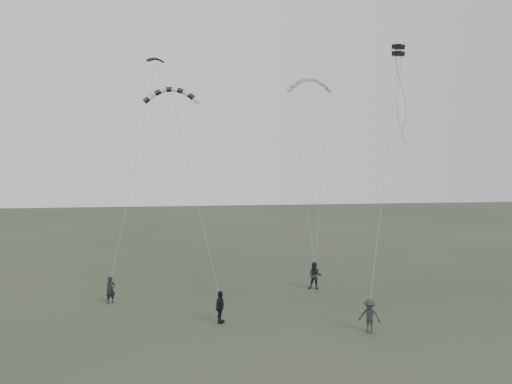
{
  "coord_description": "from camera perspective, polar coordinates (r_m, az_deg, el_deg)",
  "views": [
    {
      "loc": [
        -3.62,
        -27.56,
        9.25
      ],
      "look_at": [
        0.9,
        5.17,
        7.02
      ],
      "focal_mm": 35.0,
      "sensor_mm": 36.0,
      "label": 1
    }
  ],
  "objects": [
    {
      "name": "kite_dark_small",
      "position": [
        39.27,
        -11.41,
        14.69
      ],
      "size": [
        1.38,
        0.95,
        0.57
      ],
      "primitive_type": null,
      "rotation": [
        0.41,
        0.0,
        0.36
      ],
      "color": "black",
      "rests_on": "flyer_left"
    },
    {
      "name": "kite_striped",
      "position": [
        32.19,
        -9.61,
        11.5
      ],
      "size": [
        3.46,
        1.29,
        1.53
      ],
      "primitive_type": null,
      "rotation": [
        0.35,
        0.0,
        0.01
      ],
      "color": "black",
      "rests_on": "flyer_center"
    },
    {
      "name": "flyer_center",
      "position": [
        28.81,
        -4.12,
        -12.97
      ],
      "size": [
        0.87,
        1.15,
        1.82
      ],
      "primitive_type": "imported",
      "rotation": [
        0.0,
        0.0,
        1.11
      ],
      "color": "black",
      "rests_on": "ground"
    },
    {
      "name": "flyer_far",
      "position": [
        27.88,
        12.85,
        -13.65
      ],
      "size": [
        1.35,
        1.19,
        1.81
      ],
      "primitive_type": "imported",
      "rotation": [
        0.0,
        0.0,
        -0.55
      ],
      "color": "#2C2D32",
      "rests_on": "ground"
    },
    {
      "name": "kite_pale_large",
      "position": [
        42.74,
        6.17,
        12.6
      ],
      "size": [
        3.72,
        1.23,
        1.68
      ],
      "primitive_type": null,
      "rotation": [
        0.21,
        0.0,
        -0.03
      ],
      "color": "#A8AAAD",
      "rests_on": "flyer_right"
    },
    {
      "name": "flyer_left",
      "position": [
        33.75,
        -16.27,
        -10.69
      ],
      "size": [
        0.75,
        0.68,
        1.71
      ],
      "primitive_type": "imported",
      "rotation": [
        0.0,
        0.0,
        0.55
      ],
      "color": "black",
      "rests_on": "ground"
    },
    {
      "name": "kite_box",
      "position": [
        35.54,
        15.96,
        15.31
      ],
      "size": [
        0.9,
        0.92,
        0.76
      ],
      "primitive_type": null,
      "rotation": [
        0.09,
        0.0,
        0.61
      ],
      "color": "black",
      "rests_on": "flyer_far"
    },
    {
      "name": "flyer_right",
      "position": [
        35.93,
        6.74,
        -9.49
      ],
      "size": [
        1.16,
        1.05,
        1.94
      ],
      "primitive_type": "imported",
      "rotation": [
        0.0,
        0.0,
        -0.42
      ],
      "color": "#26252B",
      "rests_on": "ground"
    },
    {
      "name": "ground",
      "position": [
        29.29,
        -0.37,
        -14.54
      ],
      "size": [
        140.0,
        140.0,
        0.0
      ],
      "primitive_type": "plane",
      "color": "#303A28",
      "rests_on": "ground"
    }
  ]
}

